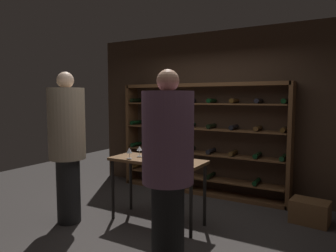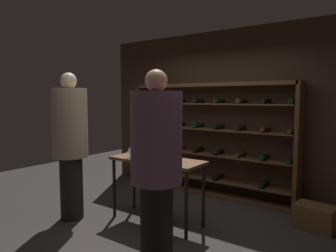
{
  "view_description": "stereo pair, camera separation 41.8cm",
  "coord_description": "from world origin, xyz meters",
  "px_view_note": "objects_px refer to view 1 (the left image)",
  "views": [
    {
      "loc": [
        2.0,
        -3.39,
        1.69
      ],
      "look_at": [
        -0.09,
        0.23,
        1.31
      ],
      "focal_mm": 33.14,
      "sensor_mm": 36.0,
      "label": 1
    },
    {
      "loc": [
        2.35,
        -3.16,
        1.69
      ],
      "look_at": [
        -0.09,
        0.23,
        1.31
      ],
      "focal_mm": 33.14,
      "sensor_mm": 36.0,
      "label": 2
    }
  ],
  "objects_px": {
    "wine_bottle_green_slim": "(165,153)",
    "wine_glass_stemmed_center": "(140,149)",
    "person_guest_plum_blouse": "(67,141)",
    "wine_rack": "(200,139)",
    "tasting_table": "(157,167)",
    "wine_crate": "(310,212)",
    "wine_bottle_gold_foil": "(159,149)",
    "wine_glass_stemmed_right": "(129,151)",
    "person_guest_khaki": "(168,160)"
  },
  "relations": [
    {
      "from": "wine_bottle_green_slim",
      "to": "wine_glass_stemmed_center",
      "type": "height_order",
      "value": "wine_bottle_green_slim"
    },
    {
      "from": "tasting_table",
      "to": "wine_crate",
      "type": "bearing_deg",
      "value": 28.97
    },
    {
      "from": "wine_crate",
      "to": "wine_glass_stemmed_center",
      "type": "bearing_deg",
      "value": -155.43
    },
    {
      "from": "person_guest_plum_blouse",
      "to": "tasting_table",
      "type": "bearing_deg",
      "value": 83.85
    },
    {
      "from": "wine_glass_stemmed_center",
      "to": "wine_glass_stemmed_right",
      "type": "xyz_separation_m",
      "value": [
        -0.03,
        -0.19,
        -0.0
      ]
    },
    {
      "from": "wine_glass_stemmed_right",
      "to": "tasting_table",
      "type": "bearing_deg",
      "value": 25.21
    },
    {
      "from": "wine_bottle_gold_foil",
      "to": "wine_glass_stemmed_right",
      "type": "bearing_deg",
      "value": -137.44
    },
    {
      "from": "wine_glass_stemmed_center",
      "to": "tasting_table",
      "type": "bearing_deg",
      "value": -5.75
    },
    {
      "from": "wine_crate",
      "to": "wine_glass_stemmed_center",
      "type": "xyz_separation_m",
      "value": [
        -2.12,
        -0.97,
        0.82
      ]
    },
    {
      "from": "wine_glass_stemmed_right",
      "to": "person_guest_khaki",
      "type": "bearing_deg",
      "value": -34.59
    },
    {
      "from": "person_guest_khaki",
      "to": "wine_crate",
      "type": "bearing_deg",
      "value": -81.42
    },
    {
      "from": "person_guest_khaki",
      "to": "wine_glass_stemmed_right",
      "type": "distance_m",
      "value": 1.21
    },
    {
      "from": "tasting_table",
      "to": "wine_glass_stemmed_center",
      "type": "height_order",
      "value": "wine_glass_stemmed_center"
    },
    {
      "from": "wine_bottle_gold_foil",
      "to": "wine_glass_stemmed_center",
      "type": "relative_size",
      "value": 2.29
    },
    {
      "from": "person_guest_khaki",
      "to": "wine_bottle_gold_foil",
      "type": "relative_size",
      "value": 5.96
    },
    {
      "from": "wine_rack",
      "to": "wine_bottle_green_slim",
      "type": "bearing_deg",
      "value": -82.31
    },
    {
      "from": "person_guest_plum_blouse",
      "to": "wine_rack",
      "type": "bearing_deg",
      "value": 118.36
    },
    {
      "from": "person_guest_plum_blouse",
      "to": "person_guest_khaki",
      "type": "height_order",
      "value": "person_guest_plum_blouse"
    },
    {
      "from": "wine_bottle_gold_foil",
      "to": "wine_bottle_green_slim",
      "type": "distance_m",
      "value": 0.29
    },
    {
      "from": "wine_bottle_green_slim",
      "to": "tasting_table",
      "type": "bearing_deg",
      "value": 154.27
    },
    {
      "from": "tasting_table",
      "to": "person_guest_plum_blouse",
      "type": "distance_m",
      "value": 1.26
    },
    {
      "from": "wine_bottle_gold_foil",
      "to": "wine_glass_stemmed_right",
      "type": "height_order",
      "value": "wine_bottle_gold_foil"
    },
    {
      "from": "person_guest_plum_blouse",
      "to": "wine_glass_stemmed_right",
      "type": "distance_m",
      "value": 0.84
    },
    {
      "from": "wine_glass_stemmed_right",
      "to": "wine_rack",
      "type": "bearing_deg",
      "value": 79.55
    },
    {
      "from": "wine_bottle_gold_foil",
      "to": "wine_bottle_green_slim",
      "type": "bearing_deg",
      "value": -43.77
    },
    {
      "from": "wine_bottle_green_slim",
      "to": "wine_glass_stemmed_center",
      "type": "distance_m",
      "value": 0.5
    },
    {
      "from": "wine_crate",
      "to": "wine_rack",
      "type": "bearing_deg",
      "value": 165.22
    },
    {
      "from": "person_guest_khaki",
      "to": "person_guest_plum_blouse",
      "type": "bearing_deg",
      "value": 32.08
    },
    {
      "from": "wine_bottle_gold_foil",
      "to": "wine_glass_stemmed_right",
      "type": "distance_m",
      "value": 0.41
    },
    {
      "from": "wine_crate",
      "to": "wine_bottle_gold_foil",
      "type": "height_order",
      "value": "wine_bottle_gold_foil"
    },
    {
      "from": "wine_rack",
      "to": "wine_crate",
      "type": "distance_m",
      "value": 2.07
    },
    {
      "from": "wine_glass_stemmed_center",
      "to": "wine_glass_stemmed_right",
      "type": "relative_size",
      "value": 0.97
    },
    {
      "from": "wine_bottle_green_slim",
      "to": "wine_glass_stemmed_right",
      "type": "bearing_deg",
      "value": -171.32
    },
    {
      "from": "tasting_table",
      "to": "person_guest_plum_blouse",
      "type": "height_order",
      "value": "person_guest_plum_blouse"
    },
    {
      "from": "tasting_table",
      "to": "wine_crate",
      "type": "distance_m",
      "value": 2.15
    },
    {
      "from": "wine_crate",
      "to": "wine_bottle_green_slim",
      "type": "bearing_deg",
      "value": -146.46
    },
    {
      "from": "wine_glass_stemmed_right",
      "to": "person_guest_plum_blouse",
      "type": "bearing_deg",
      "value": -148.33
    },
    {
      "from": "wine_crate",
      "to": "person_guest_plum_blouse",
      "type": "bearing_deg",
      "value": -150.78
    },
    {
      "from": "wine_bottle_green_slim",
      "to": "person_guest_plum_blouse",
      "type": "bearing_deg",
      "value": -157.18
    },
    {
      "from": "wine_crate",
      "to": "wine_glass_stemmed_right",
      "type": "height_order",
      "value": "wine_glass_stemmed_right"
    },
    {
      "from": "wine_rack",
      "to": "wine_bottle_green_slim",
      "type": "xyz_separation_m",
      "value": [
        0.21,
        -1.57,
        0.01
      ]
    },
    {
      "from": "wine_crate",
      "to": "wine_glass_stemmed_center",
      "type": "distance_m",
      "value": 2.47
    },
    {
      "from": "wine_rack",
      "to": "wine_glass_stemmed_right",
      "type": "distance_m",
      "value": 1.67
    },
    {
      "from": "wine_glass_stemmed_center",
      "to": "wine_glass_stemmed_right",
      "type": "height_order",
      "value": "wine_glass_stemmed_right"
    },
    {
      "from": "person_guest_khaki",
      "to": "wine_glass_stemmed_right",
      "type": "relative_size",
      "value": 13.25
    },
    {
      "from": "wine_rack",
      "to": "wine_crate",
      "type": "xyz_separation_m",
      "value": [
        1.84,
        -0.49,
        -0.82
      ]
    },
    {
      "from": "wine_bottle_green_slim",
      "to": "wine_glass_stemmed_right",
      "type": "xyz_separation_m",
      "value": [
        -0.52,
        -0.08,
        -0.01
      ]
    },
    {
      "from": "wine_glass_stemmed_right",
      "to": "wine_bottle_gold_foil",
      "type": "bearing_deg",
      "value": 42.56
    },
    {
      "from": "tasting_table",
      "to": "person_guest_khaki",
      "type": "xyz_separation_m",
      "value": [
        0.65,
        -0.85,
        0.31
      ]
    },
    {
      "from": "person_guest_plum_blouse",
      "to": "wine_bottle_green_slim",
      "type": "height_order",
      "value": "person_guest_plum_blouse"
    }
  ]
}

